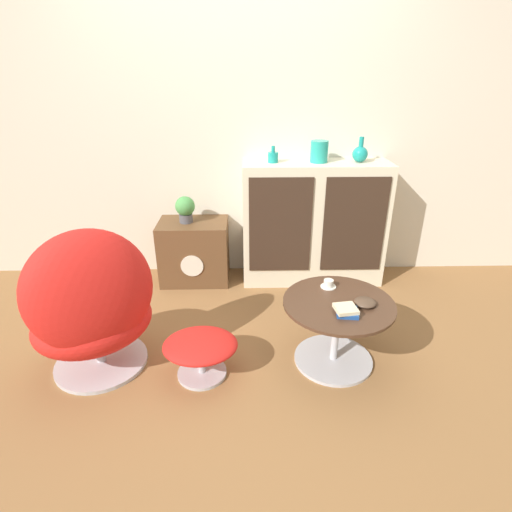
% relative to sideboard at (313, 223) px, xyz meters
% --- Properties ---
extents(ground_plane, '(12.00, 12.00, 0.00)m').
position_rel_sideboard_xyz_m(ground_plane, '(-0.61, -1.19, -0.50)').
color(ground_plane, olive).
extents(wall_back, '(6.40, 0.06, 2.60)m').
position_rel_sideboard_xyz_m(wall_back, '(-0.61, 0.22, 0.80)').
color(wall_back, beige).
rests_on(wall_back, ground_plane).
extents(sideboard, '(1.15, 0.38, 1.00)m').
position_rel_sideboard_xyz_m(sideboard, '(0.00, 0.00, 0.00)').
color(sideboard, beige).
rests_on(sideboard, ground_plane).
extents(tv_console, '(0.56, 0.39, 0.52)m').
position_rel_sideboard_xyz_m(tv_console, '(-0.99, -0.00, -0.24)').
color(tv_console, brown).
rests_on(tv_console, ground_plane).
extents(egg_chair, '(0.89, 0.87, 0.93)m').
position_rel_sideboard_xyz_m(egg_chair, '(-1.41, -1.15, -0.07)').
color(egg_chair, '#B7B7BC').
rests_on(egg_chair, ground_plane).
extents(ottoman, '(0.43, 0.37, 0.25)m').
position_rel_sideboard_xyz_m(ottoman, '(-0.82, -1.21, -0.31)').
color(ottoman, '#B7B7BC').
rests_on(ottoman, ground_plane).
extents(coffee_table, '(0.65, 0.65, 0.42)m').
position_rel_sideboard_xyz_m(coffee_table, '(-0.02, -1.10, -0.24)').
color(coffee_table, '#B7B7BC').
rests_on(coffee_table, ground_plane).
extents(vase_leftmost, '(0.08, 0.08, 0.12)m').
position_rel_sideboard_xyz_m(vase_leftmost, '(-0.34, 0.00, 0.54)').
color(vase_leftmost, teal).
rests_on(vase_leftmost, sideboard).
extents(vase_inner_left, '(0.13, 0.13, 0.16)m').
position_rel_sideboard_xyz_m(vase_inner_left, '(0.01, 0.00, 0.58)').
color(vase_inner_left, teal).
rests_on(vase_inner_left, sideboard).
extents(vase_inner_right, '(0.12, 0.12, 0.19)m').
position_rel_sideboard_xyz_m(vase_inner_right, '(0.33, 0.00, 0.56)').
color(vase_inner_right, teal).
rests_on(vase_inner_right, sideboard).
extents(potted_plant, '(0.16, 0.16, 0.21)m').
position_rel_sideboard_xyz_m(potted_plant, '(-1.04, -0.00, 0.14)').
color(potted_plant, '#4C4C51').
rests_on(potted_plant, tv_console).
extents(teacup, '(0.10, 0.10, 0.05)m').
position_rel_sideboard_xyz_m(teacup, '(-0.04, -0.93, -0.06)').
color(teacup, silver).
rests_on(teacup, coffee_table).
extents(book_stack, '(0.14, 0.13, 0.04)m').
position_rel_sideboard_xyz_m(book_stack, '(-0.00, -1.23, -0.05)').
color(book_stack, '#1E478C').
rests_on(book_stack, coffee_table).
extents(bowl, '(0.12, 0.12, 0.04)m').
position_rel_sideboard_xyz_m(bowl, '(0.13, -1.14, -0.06)').
color(bowl, '#4C3828').
rests_on(bowl, coffee_table).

